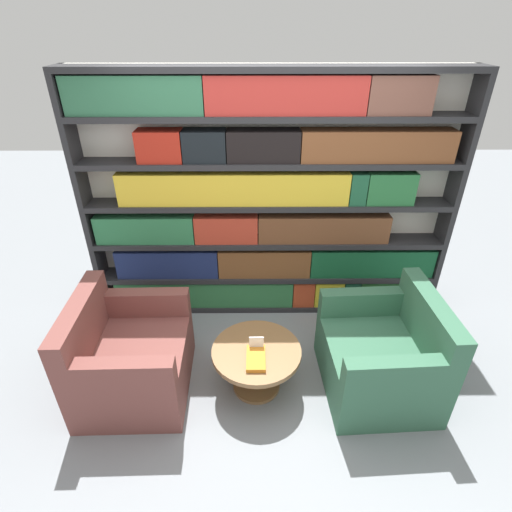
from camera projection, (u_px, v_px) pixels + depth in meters
ground_plane at (271, 395)px, 3.25m from camera, size 14.00×14.00×0.00m
bookshelf at (266, 205)px, 3.71m from camera, size 3.40×0.30×2.33m
armchair_left at (130, 359)px, 3.18m from camera, size 0.84×0.93×0.86m
armchair_right at (382, 358)px, 3.19m from camera, size 0.87×0.96×0.86m
coffee_table at (256, 360)px, 3.19m from camera, size 0.71×0.71×0.41m
table_sign at (256, 345)px, 3.10m from camera, size 0.11×0.06×0.13m
stray_book at (256, 358)px, 3.02m from camera, size 0.15×0.26×0.03m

